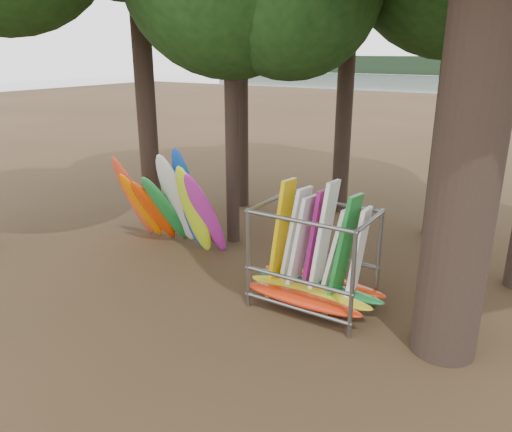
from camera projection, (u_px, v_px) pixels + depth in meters
The scene contains 3 objects.
ground at pixel (225, 287), 12.11m from camera, with size 120.00×120.00×0.00m, color #47331E.
kayak_row at pixel (171, 206), 14.13m from camera, with size 3.58×1.88×3.19m.
storage_rack at pixel (313, 263), 10.91m from camera, with size 3.21×1.60×2.91m.
Camera 1 is at (6.51, -8.82, 5.50)m, focal length 35.00 mm.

